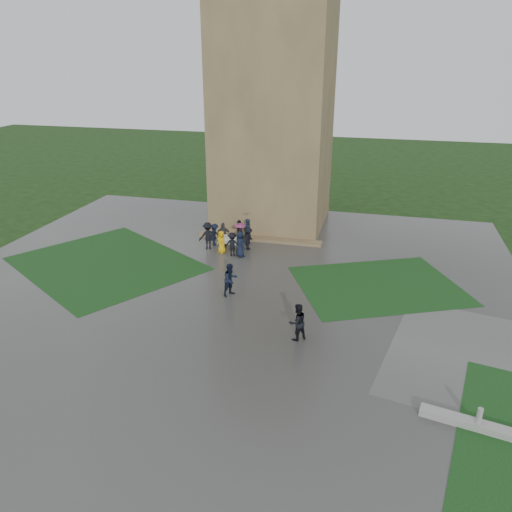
% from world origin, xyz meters
% --- Properties ---
extents(ground, '(120.00, 120.00, 0.00)m').
position_xyz_m(ground, '(0.00, 0.00, 0.00)').
color(ground, black).
extents(plaza, '(34.00, 34.00, 0.02)m').
position_xyz_m(plaza, '(0.00, 2.00, 0.01)').
color(plaza, '#353532').
rests_on(plaza, ground).
extents(lawn_inset_left, '(14.10, 13.46, 0.01)m').
position_xyz_m(lawn_inset_left, '(-8.50, 4.00, 0.03)').
color(lawn_inset_left, '#123514').
rests_on(lawn_inset_left, plaza).
extents(lawn_inset_right, '(11.12, 10.15, 0.01)m').
position_xyz_m(lawn_inset_right, '(8.50, 5.00, 0.03)').
color(lawn_inset_right, '#123514').
rests_on(lawn_inset_right, plaza).
extents(tower, '(8.00, 8.00, 18.00)m').
position_xyz_m(tower, '(0.00, 15.00, 9.00)').
color(tower, brown).
rests_on(tower, ground).
extents(tower_plinth, '(9.00, 0.80, 0.22)m').
position_xyz_m(tower_plinth, '(0.00, 10.60, 0.13)').
color(tower_plinth, brown).
rests_on(tower_plinth, plaza).
extents(bench, '(1.68, 0.65, 0.95)m').
position_xyz_m(bench, '(-1.52, 8.43, 0.51)').
color(bench, '#B4B4AF').
rests_on(bench, plaza).
extents(visitor_cluster, '(3.76, 3.65, 2.37)m').
position_xyz_m(visitor_cluster, '(-1.51, 8.46, 0.98)').
color(visitor_cluster, black).
rests_on(visitor_cluster, plaza).
extents(pedestrian_mid, '(0.92, 1.04, 1.86)m').
position_xyz_m(pedestrian_mid, '(0.57, 1.74, 0.95)').
color(pedestrian_mid, black).
rests_on(pedestrian_mid, plaza).
extents(pedestrian_near, '(1.00, 0.98, 1.83)m').
position_xyz_m(pedestrian_near, '(4.94, -1.93, 0.93)').
color(pedestrian_near, black).
rests_on(pedestrian_near, plaza).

